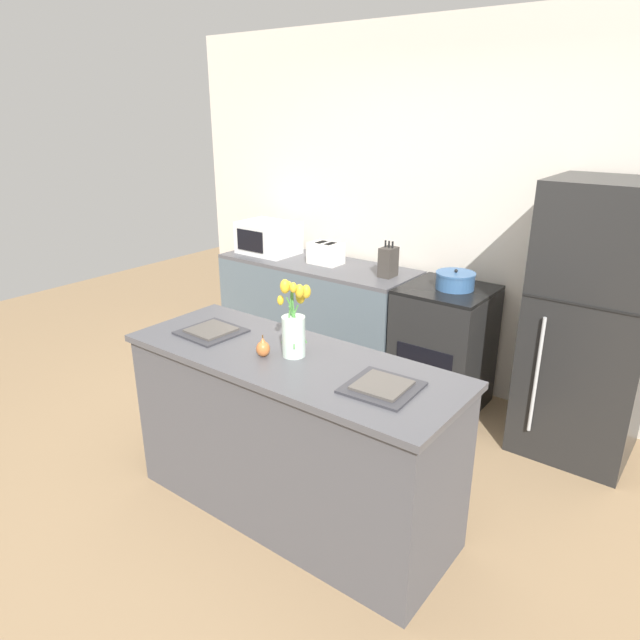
# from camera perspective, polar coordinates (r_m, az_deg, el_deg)

# --- Properties ---
(ground_plane) EXTENTS (10.00, 10.00, 0.00)m
(ground_plane) POSITION_cam_1_polar(r_m,az_deg,el_deg) (3.34, -2.74, -18.36)
(ground_plane) COLOR #997A56
(back_wall) EXTENTS (5.20, 0.08, 2.70)m
(back_wall) POSITION_cam_1_polar(r_m,az_deg,el_deg) (4.38, 14.21, 10.12)
(back_wall) COLOR silver
(back_wall) RESTS_ON ground_plane
(kitchen_island) EXTENTS (1.80, 0.66, 0.93)m
(kitchen_island) POSITION_cam_1_polar(r_m,az_deg,el_deg) (3.07, -2.89, -11.57)
(kitchen_island) COLOR #4C4C51
(kitchen_island) RESTS_ON ground_plane
(back_counter) EXTENTS (1.68, 0.60, 0.91)m
(back_counter) POSITION_cam_1_polar(r_m,az_deg,el_deg) (4.80, -0.31, 0.54)
(back_counter) COLOR slate
(back_counter) RESTS_ON ground_plane
(stove_range) EXTENTS (0.60, 0.61, 0.91)m
(stove_range) POSITION_cam_1_polar(r_m,az_deg,el_deg) (4.24, 12.21, -2.73)
(stove_range) COLOR black
(stove_range) RESTS_ON ground_plane
(refrigerator) EXTENTS (0.68, 0.67, 1.72)m
(refrigerator) POSITION_cam_1_polar(r_m,az_deg,el_deg) (3.84, 25.52, -0.34)
(refrigerator) COLOR black
(refrigerator) RESTS_ON ground_plane
(flower_vase) EXTENTS (0.15, 0.15, 0.41)m
(flower_vase) POSITION_cam_1_polar(r_m,az_deg,el_deg) (2.80, -2.62, -0.70)
(flower_vase) COLOR silver
(flower_vase) RESTS_ON kitchen_island
(pear_figurine) EXTENTS (0.07, 0.07, 0.11)m
(pear_figurine) POSITION_cam_1_polar(r_m,az_deg,el_deg) (2.85, -5.72, -2.79)
(pear_figurine) COLOR #C66B33
(pear_figurine) RESTS_ON kitchen_island
(plate_setting_left) EXTENTS (0.32, 0.32, 0.02)m
(plate_setting_left) POSITION_cam_1_polar(r_m,az_deg,el_deg) (3.19, -10.82, -1.10)
(plate_setting_left) COLOR #333338
(plate_setting_left) RESTS_ON kitchen_island
(plate_setting_right) EXTENTS (0.32, 0.32, 0.02)m
(plate_setting_right) POSITION_cam_1_polar(r_m,az_deg,el_deg) (2.54, 6.22, -6.64)
(plate_setting_right) COLOR #333338
(plate_setting_right) RESTS_ON kitchen_island
(toaster) EXTENTS (0.28, 0.18, 0.17)m
(toaster) POSITION_cam_1_polar(r_m,az_deg,el_deg) (4.61, 0.58, 6.70)
(toaster) COLOR silver
(toaster) RESTS_ON back_counter
(cooking_pot) EXTENTS (0.27, 0.27, 0.14)m
(cooking_pot) POSITION_cam_1_polar(r_m,az_deg,el_deg) (4.07, 13.37, 3.86)
(cooking_pot) COLOR #386093
(cooking_pot) RESTS_ON stove_range
(microwave) EXTENTS (0.48, 0.37, 0.27)m
(microwave) POSITION_cam_1_polar(r_m,az_deg,el_deg) (4.96, -5.19, 8.20)
(microwave) COLOR white
(microwave) RESTS_ON back_counter
(knife_block) EXTENTS (0.10, 0.14, 0.27)m
(knife_block) POSITION_cam_1_polar(r_m,az_deg,el_deg) (4.27, 6.84, 5.78)
(knife_block) COLOR #3D3833
(knife_block) RESTS_ON back_counter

